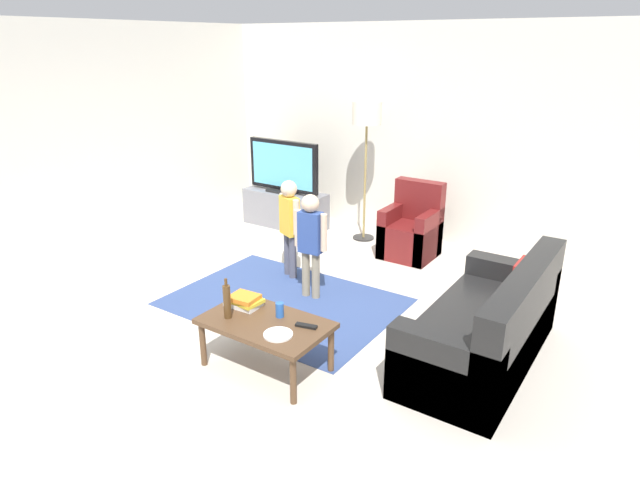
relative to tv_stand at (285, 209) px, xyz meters
The scene contains 17 objects.
ground 2.88m from the tv_stand, 53.10° to the right, with size 7.80×7.80×0.00m, color beige.
wall_back 2.17m from the tv_stand, 22.14° to the left, with size 6.00×0.12×2.70m, color silver.
wall_left 2.85m from the tv_stand, 119.02° to the right, with size 0.12×6.00×2.70m, color silver.
area_rug 2.43m from the tv_stand, 53.18° to the right, with size 2.20×1.60×0.01m, color #33477A.
tv_stand is the anchor object (origin of this frame).
tv 0.60m from the tv_stand, 90.00° to the right, with size 1.10×0.28×0.71m.
couch 3.97m from the tv_stand, 28.24° to the right, with size 0.80×1.80×0.86m.
armchair 1.96m from the tv_stand, ahead, with size 0.60×0.60×0.90m.
floor_lamp 1.76m from the tv_stand, ahead, with size 0.36×0.36×1.78m.
child_near_tv 1.81m from the tv_stand, 51.01° to the right, with size 0.34×0.21×1.09m.
child_center 2.35m from the tv_stand, 46.36° to the right, with size 0.36×0.17×1.08m.
coffee_table 3.58m from the tv_stand, 55.17° to the right, with size 1.00×0.60×0.42m.
book_stack 3.34m from the tv_stand, 58.45° to the right, with size 0.30×0.23×0.11m.
bottle 3.55m from the tv_stand, 60.02° to the right, with size 0.06×0.06×0.34m.
tv_remote 3.70m from the tv_stand, 50.21° to the right, with size 0.17×0.05×0.02m, color black.
soda_can 3.52m from the tv_stand, 53.39° to the right, with size 0.07×0.07×0.12m, color #2659B2.
plate 3.81m from the tv_stand, 53.48° to the right, with size 0.22×0.22×0.02m.
Camera 1 is at (2.78, -3.54, 2.48)m, focal length 30.71 mm.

